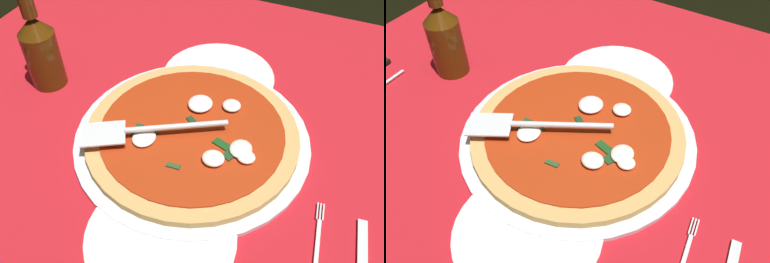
% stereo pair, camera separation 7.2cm
% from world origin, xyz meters
% --- Properties ---
extents(ground_plane, '(1.09, 1.09, 0.01)m').
position_xyz_m(ground_plane, '(0.00, 0.00, -0.00)').
color(ground_plane, red).
extents(checker_pattern, '(1.09, 1.09, 0.00)m').
position_xyz_m(checker_pattern, '(0.00, 0.00, 0.00)').
color(checker_pattern, silver).
rests_on(checker_pattern, ground_plane).
extents(pizza_pan, '(0.42, 0.42, 0.01)m').
position_xyz_m(pizza_pan, '(-0.01, 0.06, 0.01)').
color(pizza_pan, silver).
rests_on(pizza_pan, ground_plane).
extents(dinner_plate_left, '(0.23, 0.23, 0.01)m').
position_xyz_m(dinner_plate_left, '(-0.20, 0.04, 0.01)').
color(dinner_plate_left, white).
rests_on(dinner_plate_left, ground_plane).
extents(dinner_plate_right, '(0.22, 0.22, 0.01)m').
position_xyz_m(dinner_plate_right, '(0.18, 0.09, 0.01)').
color(dinner_plate_right, white).
rests_on(dinner_plate_right, ground_plane).
extents(pizza, '(0.38, 0.38, 0.03)m').
position_xyz_m(pizza, '(-0.01, 0.06, 0.02)').
color(pizza, tan).
rests_on(pizza, pizza_pan).
extents(pizza_server, '(0.15, 0.23, 0.01)m').
position_xyz_m(pizza_server, '(0.03, -0.01, 0.05)').
color(pizza_server, silver).
rests_on(pizza_server, pizza).
extents(beer_bottle, '(0.07, 0.07, 0.23)m').
position_xyz_m(beer_bottle, '(-0.04, -0.27, 0.09)').
color(beer_bottle, '#492708').
rests_on(beer_bottle, ground_plane).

